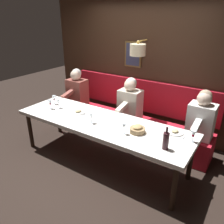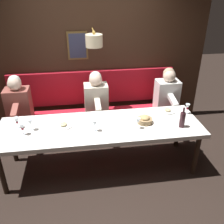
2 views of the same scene
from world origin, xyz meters
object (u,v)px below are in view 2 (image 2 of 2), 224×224
object	(u,v)px
wine_glass_0	(22,127)
wine_glass_4	(138,121)
wine_bottle	(182,120)
wine_glass_1	(95,124)
dining_table	(101,129)
wine_glass_2	(17,120)
wine_glass_3	(188,107)
wine_glass_5	(30,122)
diner_near	(96,96)
bread_bowl	(145,120)
diner_middle	(18,100)
diner_nearest	(167,91)

from	to	relation	value
wine_glass_0	wine_glass_4	size ratio (longest dim) A/B	1.00
wine_glass_0	wine_bottle	distance (m)	2.17
wine_glass_1	wine_glass_0	bearing A→B (deg)	86.82
dining_table	wine_glass_2	bearing A→B (deg)	84.25
wine_glass_3	wine_glass_4	distance (m)	0.91
wine_glass_5	wine_glass_2	bearing A→B (deg)	66.40
diner_near	bread_bowl	world-z (taller)	diner_near
diner_middle	wine_bottle	xyz separation A→B (m)	(-1.08, -2.41, 0.04)
wine_glass_3	diner_near	bearing A→B (deg)	61.87
diner_near	wine_glass_2	bearing A→B (deg)	123.24
diner_middle	wine_bottle	distance (m)	2.64
diner_near	wine_glass_4	xyz separation A→B (m)	(-1.03, -0.49, 0.04)
dining_table	diner_near	world-z (taller)	diner_near
diner_near	wine_glass_1	world-z (taller)	diner_near
wine_bottle	diner_middle	bearing A→B (deg)	65.87
wine_glass_0	wine_bottle	world-z (taller)	wine_bottle
diner_middle	bread_bowl	bearing A→B (deg)	-114.86
dining_table	wine_glass_0	bearing A→B (deg)	94.08
wine_glass_2	wine_bottle	bearing A→B (deg)	-97.79
diner_near	bread_bowl	distance (m)	1.09
wine_glass_1	wine_bottle	world-z (taller)	wine_bottle
diner_nearest	wine_glass_3	size ratio (longest dim) A/B	4.82
diner_middle	wine_glass_5	distance (m)	0.91
diner_nearest	wine_glass_5	xyz separation A→B (m)	(-0.85, 2.25, 0.04)
diner_middle	wine_bottle	world-z (taller)	diner_middle
dining_table	wine_glass_1	bearing A→B (deg)	146.06
diner_near	wine_glass_3	xyz separation A→B (m)	(-0.72, -1.34, 0.04)
wine_glass_5	bread_bowl	size ratio (longest dim) A/B	0.75
diner_middle	wine_glass_1	distance (m)	1.56
wine_glass_3	dining_table	bearing A→B (deg)	96.94
wine_glass_3	wine_glass_5	world-z (taller)	same
bread_bowl	wine_glass_1	bearing A→B (deg)	99.26
diner_nearest	wine_glass_0	world-z (taller)	diner_nearest
diner_middle	wine_glass_4	world-z (taller)	diner_middle
diner_near	wine_glass_5	xyz separation A→B (m)	(-0.85, 0.98, 0.04)
diner_near	bread_bowl	size ratio (longest dim) A/B	3.60
diner_nearest	bread_bowl	bearing A→B (deg)	143.79
diner_nearest	bread_bowl	world-z (taller)	diner_nearest
wine_glass_1	wine_glass_5	world-z (taller)	same
diner_near	wine_glass_2	size ratio (longest dim) A/B	4.82
wine_glass_0	diner_nearest	bearing A→B (deg)	-67.76
diner_near	wine_glass_3	distance (m)	1.52
dining_table	wine_glass_4	world-z (taller)	wine_glass_4
diner_near	wine_glass_3	size ratio (longest dim) A/B	4.82
diner_middle	wine_bottle	bearing A→B (deg)	-114.13
wine_glass_4	bread_bowl	bearing A→B (deg)	-45.04
diner_middle	wine_glass_2	bearing A→B (deg)	-170.42
dining_table	bread_bowl	distance (m)	0.65
dining_table	wine_glass_3	world-z (taller)	wine_glass_3
dining_table	diner_nearest	bearing A→B (deg)	-55.75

